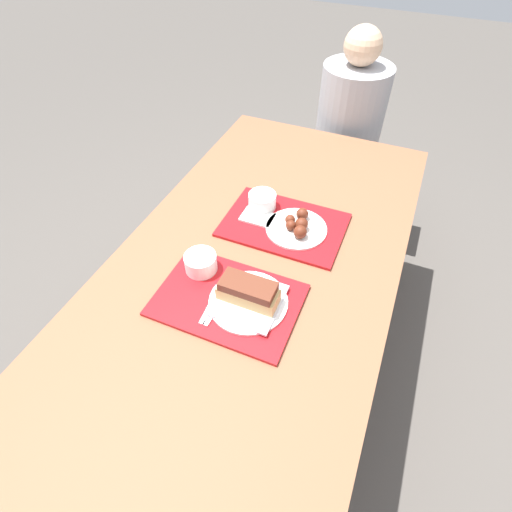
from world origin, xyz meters
The scene contains 14 objects.
ground_plane centered at (0.00, 0.00, 0.00)m, with size 12.00×12.00×0.00m, color #4C4742.
picnic_table centered at (0.00, 0.00, 0.65)m, with size 0.92×1.80×0.73m.
picnic_bench_far centered at (0.00, 1.12, 0.39)m, with size 0.87×0.28×0.46m.
tray_near centered at (-0.01, -0.21, 0.73)m, with size 0.43×0.30×0.01m.
tray_far centered at (0.03, 0.18, 0.73)m, with size 0.43×0.30×0.01m.
bowl_coleslaw_near centered at (-0.14, -0.13, 0.77)m, with size 0.10×0.10×0.06m.
brisket_sandwich_plate centered at (0.05, -0.20, 0.77)m, with size 0.24×0.24×0.09m.
plastic_fork_near centered at (-0.05, -0.24, 0.74)m, with size 0.03×0.17×0.00m.
plastic_knife_near centered at (-0.02, -0.24, 0.74)m, with size 0.02×0.17×0.00m.
condiment_packet centered at (0.01, -0.14, 0.74)m, with size 0.04×0.03×0.01m.
bowl_coleslaw_far centered at (-0.08, 0.24, 0.77)m, with size 0.10×0.10×0.06m.
wings_plate_far centered at (0.08, 0.17, 0.76)m, with size 0.22×0.22×0.06m.
napkin_far centered at (-0.07, 0.17, 0.74)m, with size 0.12×0.08×0.01m.
person_seated_across centered at (0.05, 1.12, 0.75)m, with size 0.34×0.34×0.68m.
Camera 1 is at (0.36, -0.86, 1.71)m, focal length 28.00 mm.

